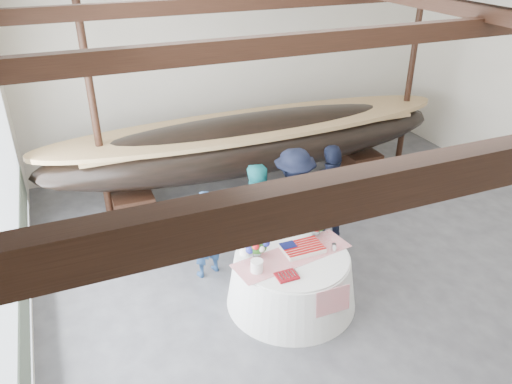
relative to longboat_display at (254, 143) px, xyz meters
name	(u,v)px	position (x,y,z in m)	size (l,w,h in m)	color
floor	(377,297)	(0.38, -4.17, -1.07)	(10.00, 12.00, 0.01)	#3D3D42
wall_back	(239,65)	(0.38, 1.83, 1.18)	(10.00, 0.02, 4.50)	silver
pavilion_structure	(380,24)	(0.38, -3.44, 2.94)	(9.80, 11.76, 4.50)	black
open_bay	(7,233)	(-4.57, -3.17, 0.76)	(0.03, 7.00, 3.20)	silver
longboat_display	(254,143)	(0.00, 0.00, 0.00)	(8.90, 1.78, 1.67)	black
banquet_table	(291,279)	(-0.91, -3.72, -0.64)	(1.98, 1.98, 0.85)	white
tabletop_items	(286,241)	(-0.93, -3.54, -0.07)	(1.89, 1.05, 0.40)	#B61223
guest_woman_blue	(205,234)	(-1.90, -2.56, -0.29)	(0.57, 0.37, 1.55)	navy
guest_woman_teal	(255,213)	(-0.98, -2.43, -0.18)	(0.86, 0.67, 1.77)	teal
guest_man_left	(294,201)	(-0.25, -2.42, -0.11)	(1.24, 0.71, 1.91)	black
guest_man_right	(331,200)	(0.32, -2.69, -0.06)	(1.17, 0.49, 2.00)	black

